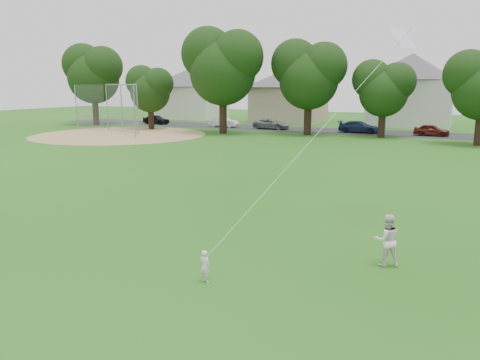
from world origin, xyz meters
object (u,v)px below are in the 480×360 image
at_px(older_boy, 387,240).
at_px(baseball_backstop, 117,109).
at_px(toddler, 205,266).
at_px(kite, 319,132).

bearing_deg(older_boy, baseball_backstop, -65.63).
bearing_deg(toddler, baseball_backstop, -39.82).
distance_m(toddler, older_boy, 5.28).
xyz_separation_m(older_boy, kite, (-2.33, 0.79, 2.94)).
height_order(toddler, older_boy, older_boy).
relative_size(older_boy, baseball_backstop, 0.14).
bearing_deg(baseball_backstop, kite, -40.93).
bearing_deg(baseball_backstop, older_boy, -39.67).
xyz_separation_m(toddler, older_boy, (4.11, 3.29, 0.32)).
height_order(kite, baseball_backstop, kite).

